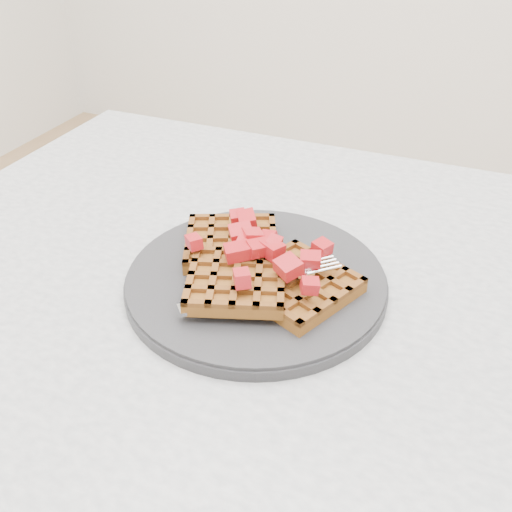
{
  "coord_description": "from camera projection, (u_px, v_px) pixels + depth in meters",
  "views": [
    {
      "loc": [
        0.06,
        -0.46,
        1.13
      ],
      "look_at": [
        -0.13,
        0.0,
        0.79
      ],
      "focal_mm": 40.0,
      "sensor_mm": 36.0,
      "label": 1
    }
  ],
  "objects": [
    {
      "name": "table",
      "position": [
        363.0,
        394.0,
        0.65
      ],
      "size": [
        1.2,
        0.8,
        0.75
      ],
      "color": "beige",
      "rests_on": "ground"
    },
    {
      "name": "plate",
      "position": [
        256.0,
        280.0,
        0.62
      ],
      "size": [
        0.28,
        0.28,
        0.02
      ],
      "primitive_type": "cylinder",
      "color": "#242527",
      "rests_on": "table"
    },
    {
      "name": "strawberry_pile",
      "position": [
        256.0,
        245.0,
        0.59
      ],
      "size": [
        0.15,
        0.15,
        0.02
      ],
      "primitive_type": null,
      "color": "#910008",
      "rests_on": "waffles"
    },
    {
      "name": "waffles",
      "position": [
        255.0,
        268.0,
        0.61
      ],
      "size": [
        0.23,
        0.2,
        0.03
      ],
      "color": "brown",
      "rests_on": "plate"
    },
    {
      "name": "fork",
      "position": [
        272.0,
        292.0,
        0.58
      ],
      "size": [
        0.15,
        0.14,
        0.02
      ],
      "primitive_type": null,
      "rotation": [
        0.0,
        0.0,
        -0.82
      ],
      "color": "silver",
      "rests_on": "plate"
    }
  ]
}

